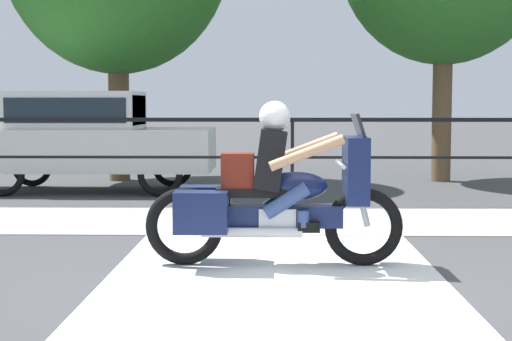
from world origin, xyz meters
name	(u,v)px	position (x,y,z in m)	size (l,w,h in m)	color
ground_plane	(306,280)	(0.00, 0.00, 0.00)	(120.00, 120.00, 0.00)	#424244
sidewalk_band	(295,220)	(0.00, 3.40, 0.01)	(44.00, 2.40, 0.01)	#A8A59E
crosswalk_band	(275,284)	(-0.27, -0.20, 0.00)	(2.91, 6.00, 0.01)	silver
fence_railing	(292,137)	(0.00, 4.91, 1.02)	(36.00, 0.05, 1.29)	black
motorcycle	(274,193)	(-0.28, 0.60, 0.67)	(2.39, 0.76, 1.53)	black
parked_car	(86,135)	(-3.48, 6.70, 0.97)	(4.13, 1.70, 1.70)	silver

